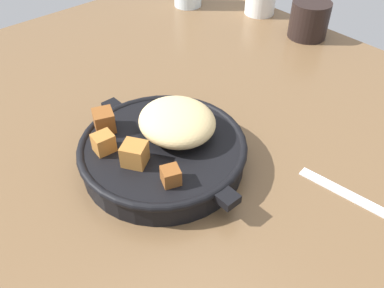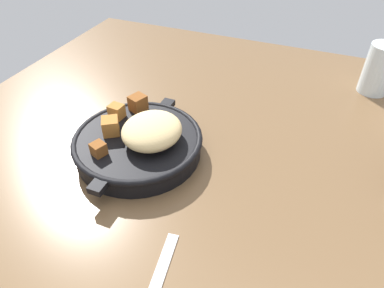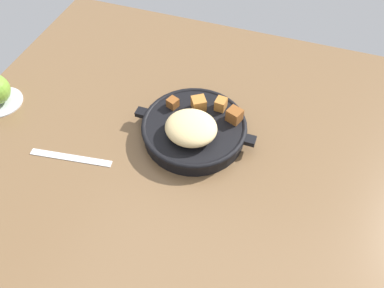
% 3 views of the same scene
% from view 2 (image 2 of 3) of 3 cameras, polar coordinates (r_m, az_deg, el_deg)
% --- Properties ---
extents(ground_plane, '(1.15, 1.00, 0.02)m').
position_cam_2_polar(ground_plane, '(0.66, -3.69, -2.57)').
color(ground_plane, brown).
extents(cast_iron_skillet, '(0.28, 0.24, 0.08)m').
position_cam_2_polar(cast_iron_skillet, '(0.64, -8.55, 0.50)').
color(cast_iron_skillet, black).
rests_on(cast_iron_skillet, ground_plane).
extents(water_glass_tall, '(0.07, 0.07, 0.11)m').
position_cam_2_polar(water_glass_tall, '(0.92, 28.33, 10.75)').
color(water_glass_tall, silver).
rests_on(water_glass_tall, ground_plane).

